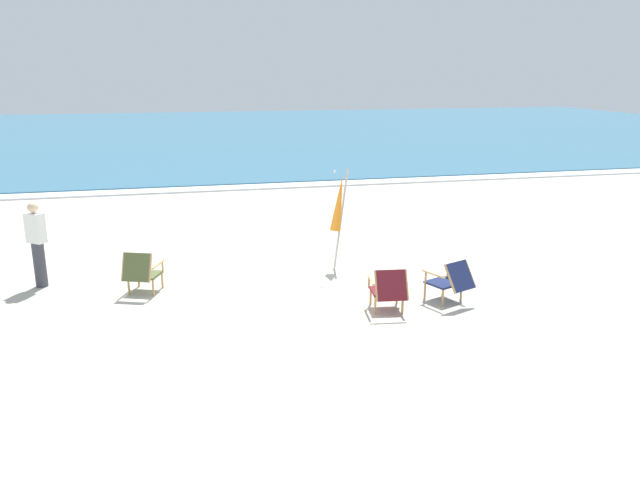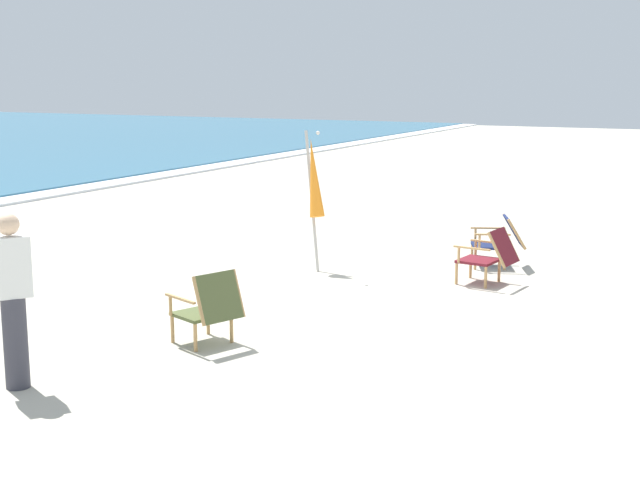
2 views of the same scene
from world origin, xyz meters
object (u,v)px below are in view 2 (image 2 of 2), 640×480
at_px(umbrella_furled_orange, 314,179).
at_px(person_near_chairs, 13,299).
at_px(beach_chair_mid_center, 500,239).
at_px(beach_chair_back_right, 490,254).
at_px(beach_chair_back_left, 209,306).

distance_m(umbrella_furled_orange, person_near_chairs, 5.81).
distance_m(beach_chair_mid_center, beach_chair_back_right, 1.22).
distance_m(beach_chair_back_right, person_near_chairs, 6.58).
height_order(beach_chair_mid_center, beach_chair_back_right, beach_chair_back_right).
bearing_deg(person_near_chairs, beach_chair_back_right, -24.84).
xyz_separation_m(umbrella_furled_orange, person_near_chairs, (-5.78, 0.14, -0.51)).
relative_size(beach_chair_back_right, person_near_chairs, 0.50).
height_order(beach_chair_mid_center, person_near_chairs, person_near_chairs).
height_order(beach_chair_mid_center, umbrella_furled_orange, umbrella_furled_orange).
bearing_deg(beach_chair_back_right, umbrella_furled_orange, 93.82).
height_order(beach_chair_back_left, person_near_chairs, person_near_chairs).
bearing_deg(beach_chair_back_left, umbrella_furled_orange, 10.64).
relative_size(beach_chair_mid_center, umbrella_furled_orange, 0.45).
relative_size(umbrella_furled_orange, person_near_chairs, 1.27).
bearing_deg(umbrella_furled_orange, beach_chair_back_left, -169.36).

